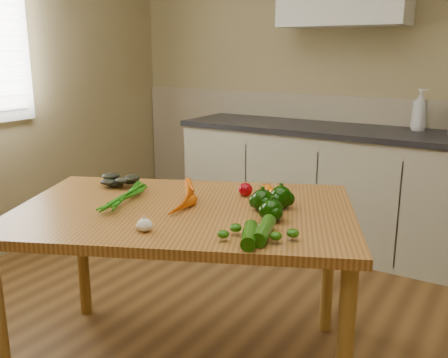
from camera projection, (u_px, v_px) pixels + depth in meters
room at (173, 104)px, 1.81m from camera, size 4.04×5.04×2.64m
counter_run at (370, 191)px, 3.57m from camera, size 2.84×0.64×1.14m
table at (184, 226)px, 2.18m from camera, size 1.70×1.44×0.78m
soap_bottle_a at (420, 110)px, 3.41m from camera, size 0.14×0.14×0.28m
carrot_bunch at (166, 196)px, 2.20m from camera, size 0.33×0.30×0.07m
leafy_greens at (121, 176)px, 2.49m from camera, size 0.21×0.19×0.10m
garlic_bulb at (144, 225)px, 1.87m from camera, size 0.06×0.06×0.05m
pepper_a at (262, 200)px, 2.10m from camera, size 0.09×0.09×0.09m
pepper_b at (281, 197)px, 2.14m from camera, size 0.10×0.10×0.10m
pepper_c at (272, 210)px, 1.98m from camera, size 0.09×0.09×0.09m
tomato_a at (245, 189)px, 2.32m from camera, size 0.07×0.07×0.06m
tomato_b at (266, 191)px, 2.30m from camera, size 0.07×0.07×0.06m
tomato_c at (276, 195)px, 2.23m from camera, size 0.07×0.07×0.07m
zucchini_a at (264, 230)px, 1.80m from camera, size 0.11×0.22×0.06m
zucchini_b at (249, 235)px, 1.76m from camera, size 0.13×0.19×0.05m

